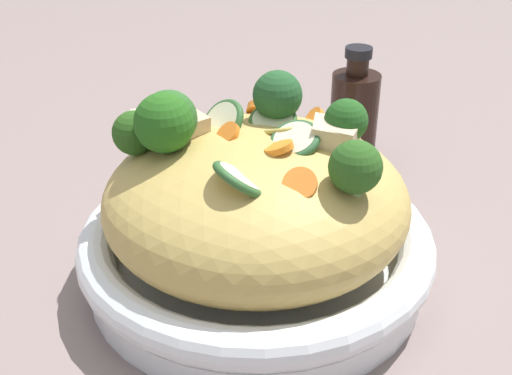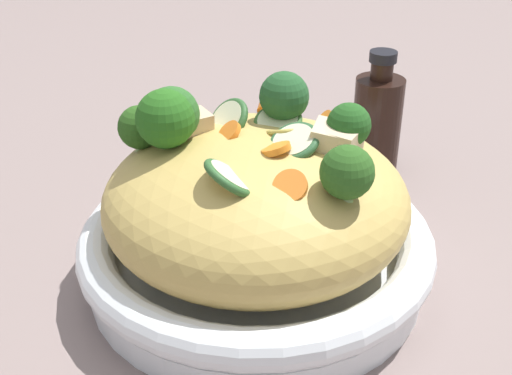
{
  "view_description": "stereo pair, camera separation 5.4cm",
  "coord_description": "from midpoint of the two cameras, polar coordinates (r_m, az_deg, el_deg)",
  "views": [
    {
      "loc": [
        0.16,
        -0.44,
        0.35
      ],
      "look_at": [
        0.0,
        0.0,
        0.09
      ],
      "focal_mm": 46.69,
      "sensor_mm": 36.0,
      "label": 1
    },
    {
      "loc": [
        0.21,
        -0.42,
        0.35
      ],
      "look_at": [
        0.0,
        0.0,
        0.09
      ],
      "focal_mm": 46.69,
      "sensor_mm": 36.0,
      "label": 2
    }
  ],
  "objects": [
    {
      "name": "zucchini_slices",
      "position": [
        0.52,
        -2.85,
        4.02
      ],
      "size": [
        0.12,
        0.15,
        0.04
      ],
      "color": "beige",
      "rests_on": "serving_bowl"
    },
    {
      "name": "carrot_coins",
      "position": [
        0.54,
        -0.26,
        4.59
      ],
      "size": [
        0.11,
        0.17,
        0.04
      ],
      "color": "orange",
      "rests_on": "serving_bowl"
    },
    {
      "name": "ground_plane",
      "position": [
        0.59,
        -2.65,
        -7.65
      ],
      "size": [
        3.0,
        3.0,
        0.0
      ],
      "primitive_type": "plane",
      "color": "slate"
    },
    {
      "name": "broccoli_florets",
      "position": [
        0.52,
        -5.45,
        5.23
      ],
      "size": [
        0.23,
        0.14,
        0.07
      ],
      "color": "#A2C079",
      "rests_on": "serving_bowl"
    },
    {
      "name": "soy_sauce_bottle",
      "position": [
        0.75,
        6.33,
        5.94
      ],
      "size": [
        0.05,
        0.05,
        0.14
      ],
      "color": "black",
      "rests_on": "ground_plane"
    },
    {
      "name": "serving_bowl",
      "position": [
        0.57,
        -2.71,
        -5.4
      ],
      "size": [
        0.3,
        0.3,
        0.05
      ],
      "color": "white",
      "rests_on": "ground_plane"
    },
    {
      "name": "noodle_heap",
      "position": [
        0.54,
        -2.84,
        -1.07
      ],
      "size": [
        0.25,
        0.25,
        0.12
      ],
      "color": "tan",
      "rests_on": "serving_bowl"
    },
    {
      "name": "chicken_chunks",
      "position": [
        0.54,
        -3.33,
        4.46
      ],
      "size": [
        0.19,
        0.07,
        0.04
      ],
      "color": "#CDB088",
      "rests_on": "serving_bowl"
    }
  ]
}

